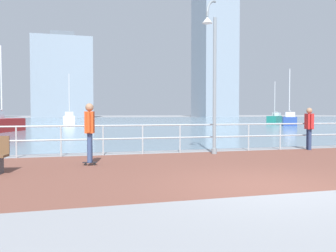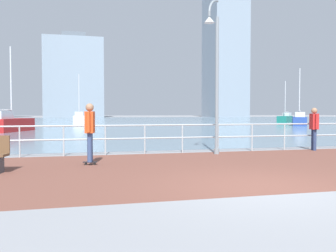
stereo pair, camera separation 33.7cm
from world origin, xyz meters
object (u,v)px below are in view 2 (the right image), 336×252
Objects in this scene: skateboarder at (90,128)px; sailboat_yellow at (10,123)px; sailboat_white at (79,119)px; bystander at (314,125)px; sailboat_gray at (299,120)px; lamppost at (215,69)px; sailboat_ivory at (285,118)px.

sailboat_yellow is at bearing 106.79° from skateboarder.
sailboat_white is at bearing 75.51° from sailboat_yellow.
skateboarder is at bearing -88.71° from sailboat_white.
bystander is 26.91m from sailboat_gray.
bystander is (4.29, 0.35, -2.04)m from lamppost.
sailboat_ivory is at bearing 54.90° from lamppost.
sailboat_white reaches higher than sailboat_gray.
lamppost reaches higher than skateboarder.
lamppost is at bearing -60.12° from sailboat_yellow.
sailboat_gray is at bearing 10.62° from sailboat_yellow.
sailboat_white is 27.57m from sailboat_gray.
sailboat_gray is 13.01m from sailboat_ivory.
sailboat_gray reaches higher than skateboarder.
sailboat_white is 1.03× the size of sailboat_gray.
sailboat_gray is (24.04, -13.51, -0.02)m from sailboat_white.
skateboarder is 0.27× the size of sailboat_white.
sailboat_gray reaches higher than bystander.
sailboat_yellow is (-28.93, -5.43, 0.02)m from sailboat_gray.
sailboat_yellow is at bearing 119.88° from lamppost.
skateboarder is at bearing -133.44° from sailboat_gray.
lamppost reaches higher than bystander.
sailboat_gray is at bearing -115.33° from sailboat_ivory.
sailboat_ivory is at bearing 64.67° from sailboat_gray.
sailboat_yellow is (-4.90, -18.94, 0.00)m from sailboat_white.
sailboat_white is at bearing 98.10° from lamppost.
sailboat_white is (-0.85, 37.99, -0.43)m from skateboarder.
lamppost is 20.38m from sailboat_yellow.
sailboat_ivory reaches higher than skateboarder.
skateboarder is 46.26m from sailboat_ivory.
bystander is 37.36m from sailboat_white.
skateboarder is 0.29× the size of sailboat_ivory.
lamppost is 29.82m from sailboat_gray.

